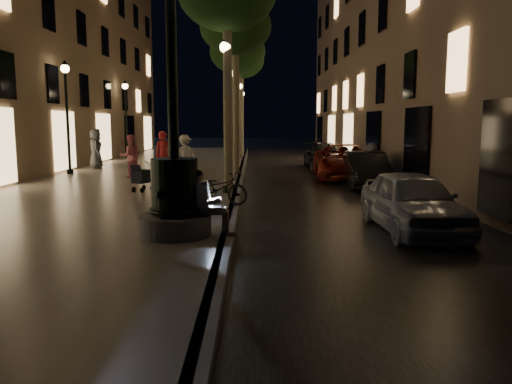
{
  "coord_description": "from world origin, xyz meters",
  "views": [
    {
      "loc": [
        0.51,
        -7.55,
        2.37
      ],
      "look_at": [
        0.58,
        3.0,
        0.91
      ],
      "focal_mm": 35.0,
      "sensor_mm": 36.0,
      "label": 1
    }
  ],
  "objects_px": {
    "lamp_curb_b": "(235,104)",
    "car_front": "(412,202)",
    "pedestrian_dark": "(96,149)",
    "seated_man_laptop": "(206,200)",
    "lamp_curb_a": "(226,95)",
    "pedestrian_red": "(164,155)",
    "tree_second": "(235,27)",
    "car_second": "(366,170)",
    "tree_third": "(237,53)",
    "pedestrian_pink": "(131,156)",
    "lamp_left_b": "(67,103)",
    "stroller": "(142,177)",
    "car_rear": "(324,156)",
    "lamp_left_c": "(126,109)",
    "pedestrian_white": "(185,154)",
    "bicycle": "(219,188)",
    "fountain_lamppost": "(175,184)",
    "lamp_curb_d": "(242,112)",
    "lamp_curb_c": "(240,109)",
    "car_third": "(345,162)",
    "tree_far": "(241,61)",
    "pedestrian_blue": "(157,156)"
  },
  "relations": [
    {
      "from": "pedestrian_blue",
      "to": "lamp_left_b",
      "type": "bearing_deg",
      "value": -111.55
    },
    {
      "from": "lamp_left_b",
      "to": "tree_third",
      "type": "bearing_deg",
      "value": 40.2
    },
    {
      "from": "tree_far",
      "to": "pedestrian_dark",
      "type": "distance_m",
      "value": 12.89
    },
    {
      "from": "stroller",
      "to": "car_front",
      "type": "relative_size",
      "value": 0.25
    },
    {
      "from": "car_front",
      "to": "seated_man_laptop",
      "type": "bearing_deg",
      "value": -166.18
    },
    {
      "from": "tree_far",
      "to": "stroller",
      "type": "bearing_deg",
      "value": -98.92
    },
    {
      "from": "car_rear",
      "to": "lamp_curb_b",
      "type": "bearing_deg",
      "value": -147.08
    },
    {
      "from": "seated_man_laptop",
      "to": "bicycle",
      "type": "xyz_separation_m",
      "value": [
        -0.01,
        3.78,
        -0.24
      ]
    },
    {
      "from": "lamp_curb_d",
      "to": "car_rear",
      "type": "relative_size",
      "value": 1.06
    },
    {
      "from": "lamp_curb_d",
      "to": "pedestrian_pink",
      "type": "relative_size",
      "value": 2.8
    },
    {
      "from": "pedestrian_dark",
      "to": "seated_man_laptop",
      "type": "bearing_deg",
      "value": -176.95
    },
    {
      "from": "car_second",
      "to": "lamp_curb_a",
      "type": "bearing_deg",
      "value": -146.96
    },
    {
      "from": "car_third",
      "to": "pedestrian_white",
      "type": "bearing_deg",
      "value": 177.92
    },
    {
      "from": "car_front",
      "to": "pedestrian_blue",
      "type": "bearing_deg",
      "value": 124.51
    },
    {
      "from": "lamp_curb_b",
      "to": "lamp_curb_c",
      "type": "relative_size",
      "value": 1.0
    },
    {
      "from": "car_front",
      "to": "bicycle",
      "type": "xyz_separation_m",
      "value": [
        -4.4,
        2.59,
        -0.03
      ]
    },
    {
      "from": "fountain_lamppost",
      "to": "lamp_curb_b",
      "type": "distance_m",
      "value": 14.16
    },
    {
      "from": "lamp_curb_d",
      "to": "lamp_left_c",
      "type": "bearing_deg",
      "value": -131.59
    },
    {
      "from": "lamp_curb_c",
      "to": "pedestrian_blue",
      "type": "xyz_separation_m",
      "value": [
        -3.24,
        -10.35,
        -2.25
      ]
    },
    {
      "from": "tree_third",
      "to": "pedestrian_pink",
      "type": "relative_size",
      "value": 4.19
    },
    {
      "from": "lamp_left_c",
      "to": "pedestrian_white",
      "type": "distance_m",
      "value": 10.92
    },
    {
      "from": "pedestrian_red",
      "to": "tree_second",
      "type": "bearing_deg",
      "value": 21.7
    },
    {
      "from": "seated_man_laptop",
      "to": "lamp_curb_a",
      "type": "bearing_deg",
      "value": 89.15
    },
    {
      "from": "lamp_curb_d",
      "to": "pedestrian_white",
      "type": "xyz_separation_m",
      "value": [
        -2.18,
        -17.5,
        -2.2
      ]
    },
    {
      "from": "tree_third",
      "to": "bicycle",
      "type": "distance_m",
      "value": 15.25
    },
    {
      "from": "tree_second",
      "to": "lamp_curb_a",
      "type": "bearing_deg",
      "value": -90.95
    },
    {
      "from": "lamp_curb_c",
      "to": "bicycle",
      "type": "height_order",
      "value": "lamp_curb_c"
    },
    {
      "from": "fountain_lamppost",
      "to": "pedestrian_pink",
      "type": "relative_size",
      "value": 3.03
    },
    {
      "from": "seated_man_laptop",
      "to": "pedestrian_blue",
      "type": "bearing_deg",
      "value": 105.15
    },
    {
      "from": "lamp_left_b",
      "to": "car_second",
      "type": "distance_m",
      "value": 12.78
    },
    {
      "from": "car_third",
      "to": "pedestrian_pink",
      "type": "xyz_separation_m",
      "value": [
        -8.85,
        -1.21,
        0.31
      ]
    },
    {
      "from": "lamp_curb_b",
      "to": "pedestrian_red",
      "type": "xyz_separation_m",
      "value": [
        -2.63,
        -4.24,
        -2.1
      ]
    },
    {
      "from": "car_third",
      "to": "bicycle",
      "type": "bearing_deg",
      "value": -117.0
    },
    {
      "from": "seated_man_laptop",
      "to": "bicycle",
      "type": "distance_m",
      "value": 3.78
    },
    {
      "from": "lamp_curb_a",
      "to": "car_second",
      "type": "relative_size",
      "value": 1.19
    },
    {
      "from": "lamp_curb_a",
      "to": "lamp_curb_b",
      "type": "distance_m",
      "value": 8.0
    },
    {
      "from": "pedestrian_pink",
      "to": "lamp_curb_b",
      "type": "bearing_deg",
      "value": -161.77
    },
    {
      "from": "lamp_curb_a",
      "to": "car_second",
      "type": "height_order",
      "value": "lamp_curb_a"
    },
    {
      "from": "pedestrian_red",
      "to": "seated_man_laptop",
      "type": "bearing_deg",
      "value": -93.0
    },
    {
      "from": "lamp_left_b",
      "to": "stroller",
      "type": "relative_size",
      "value": 4.95
    },
    {
      "from": "car_front",
      "to": "tree_third",
      "type": "bearing_deg",
      "value": 103.08
    },
    {
      "from": "lamp_curb_b",
      "to": "pedestrian_red",
      "type": "bearing_deg",
      "value": -121.86
    },
    {
      "from": "lamp_curb_a",
      "to": "car_rear",
      "type": "xyz_separation_m",
      "value": [
        4.6,
        11.0,
        -2.57
      ]
    },
    {
      "from": "lamp_curb_b",
      "to": "car_front",
      "type": "distance_m",
      "value": 13.76
    },
    {
      "from": "lamp_curb_c",
      "to": "car_third",
      "type": "xyz_separation_m",
      "value": [
        4.75,
        -10.31,
        -2.49
      ]
    },
    {
      "from": "stroller",
      "to": "car_second",
      "type": "bearing_deg",
      "value": 41.83
    },
    {
      "from": "car_second",
      "to": "pedestrian_red",
      "type": "relative_size",
      "value": 2.16
    },
    {
      "from": "car_second",
      "to": "lamp_curb_d",
      "type": "bearing_deg",
      "value": 107.24
    },
    {
      "from": "pedestrian_red",
      "to": "pedestrian_pink",
      "type": "relative_size",
      "value": 1.09
    },
    {
      "from": "lamp_left_b",
      "to": "bicycle",
      "type": "height_order",
      "value": "lamp_left_b"
    }
  ]
}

